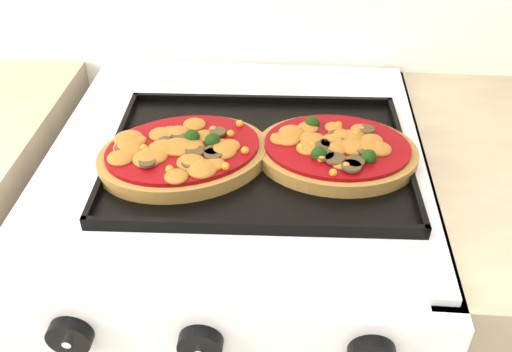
# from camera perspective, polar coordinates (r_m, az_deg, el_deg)

# --- Properties ---
(stove) EXTENTS (0.60, 0.60, 0.91)m
(stove) POSITION_cam_1_polar(r_m,az_deg,el_deg) (1.22, -1.52, -14.96)
(stove) COLOR silver
(stove) RESTS_ON floor
(control_panel) EXTENTS (0.60, 0.02, 0.09)m
(control_panel) POSITION_cam_1_polar(r_m,az_deg,el_deg) (0.72, -4.54, -15.19)
(control_panel) COLOR silver
(control_panel) RESTS_ON stove
(knob_left) EXTENTS (0.06, 0.02, 0.06)m
(knob_left) POSITION_cam_1_polar(r_m,az_deg,el_deg) (0.74, -18.10, -14.98)
(knob_left) COLOR black
(knob_left) RESTS_ON control_panel
(knob_center) EXTENTS (0.05, 0.02, 0.05)m
(knob_center) POSITION_cam_1_polar(r_m,az_deg,el_deg) (0.71, -5.59, -16.41)
(knob_center) COLOR black
(knob_center) RESTS_ON control_panel
(baking_tray) EXTENTS (0.46, 0.35, 0.02)m
(baking_tray) POSITION_cam_1_polar(r_m,az_deg,el_deg) (0.87, 0.25, 2.11)
(baking_tray) COLOR black
(baking_tray) RESTS_ON stove
(pizza_left) EXTENTS (0.31, 0.27, 0.04)m
(pizza_left) POSITION_cam_1_polar(r_m,az_deg,el_deg) (0.85, -7.27, 2.38)
(pizza_left) COLOR #A37D38
(pizza_left) RESTS_ON baking_tray
(pizza_right) EXTENTS (0.25, 0.20, 0.04)m
(pizza_right) POSITION_cam_1_polar(r_m,az_deg,el_deg) (0.86, 8.07, 2.65)
(pizza_right) COLOR #A37D38
(pizza_right) RESTS_ON baking_tray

